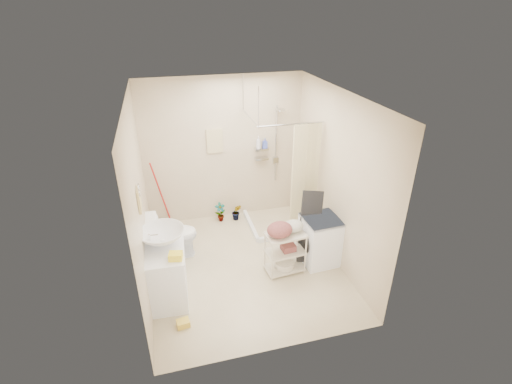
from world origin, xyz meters
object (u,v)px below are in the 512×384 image
toilet (172,235)px  laundry_rack (285,249)px  vanity (167,271)px  washing_machine (320,240)px

toilet → laundry_rack: bearing=-117.7°
toilet → laundry_rack: 1.78m
vanity → laundry_rack: 1.71m
vanity → toilet: bearing=85.1°
vanity → washing_machine: size_ratio=1.21×
vanity → washing_machine: (2.30, 0.18, -0.02)m
toilet → washing_machine: (2.18, -0.71, -0.00)m
washing_machine → vanity: bearing=-179.1°
toilet → laundry_rack: (1.59, -0.80, 0.01)m
toilet → vanity: bearing=171.4°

